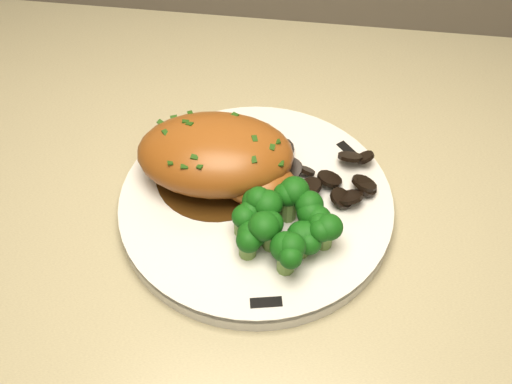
# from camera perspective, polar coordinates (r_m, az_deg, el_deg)

# --- Properties ---
(plate) EXTENTS (0.30, 0.30, 0.02)m
(plate) POSITION_cam_1_polar(r_m,az_deg,el_deg) (0.56, 0.00, -1.18)
(plate) COLOR silver
(plate) RESTS_ON counter
(rim_accent_0) EXTENTS (0.02, 0.02, 0.00)m
(rim_accent_0) POSITION_cam_1_polar(r_m,az_deg,el_deg) (0.60, 8.20, 3.65)
(rim_accent_0) COLOR black
(rim_accent_0) RESTS_ON plate
(rim_accent_1) EXTENTS (0.02, 0.03, 0.00)m
(rim_accent_1) POSITION_cam_1_polar(r_m,az_deg,el_deg) (0.59, -9.05, 2.71)
(rim_accent_1) COLOR black
(rim_accent_1) RESTS_ON plate
(rim_accent_2) EXTENTS (0.03, 0.01, 0.00)m
(rim_accent_2) POSITION_cam_1_polar(r_m,az_deg,el_deg) (0.50, 0.91, -9.81)
(rim_accent_2) COLOR black
(rim_accent_2) RESTS_ON plate
(gravy_pool) EXTENTS (0.11, 0.11, 0.00)m
(gravy_pool) POSITION_cam_1_polar(r_m,az_deg,el_deg) (0.58, -3.51, 1.56)
(gravy_pool) COLOR #311C09
(gravy_pool) RESTS_ON plate
(chicken_breast) EXTENTS (0.15, 0.10, 0.05)m
(chicken_breast) POSITION_cam_1_polar(r_m,az_deg,el_deg) (0.56, -3.19, 3.09)
(chicken_breast) COLOR brown
(chicken_breast) RESTS_ON plate
(mushroom_pile) EXTENTS (0.09, 0.06, 0.02)m
(mushroom_pile) POSITION_cam_1_polar(r_m,az_deg,el_deg) (0.57, 5.31, 0.95)
(mushroom_pile) COLOR black
(mushroom_pile) RESTS_ON plate
(broccoli_florets) EXTENTS (0.09, 0.07, 0.03)m
(broccoli_florets) POSITION_cam_1_polar(r_m,az_deg,el_deg) (0.52, 2.31, -3.10)
(broccoli_florets) COLOR olive
(broccoli_florets) RESTS_ON plate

